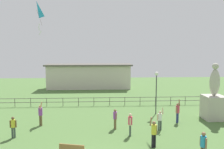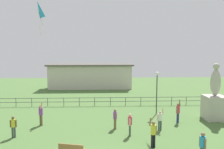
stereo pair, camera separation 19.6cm
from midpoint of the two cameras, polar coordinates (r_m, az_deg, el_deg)
statue_monument at (r=22.53m, az=24.43°, el=-6.29°), size 1.78×1.78×5.07m
lamppost at (r=22.45m, az=11.39°, el=-2.13°), size 0.36×0.36×4.14m
person_0 at (r=17.99m, az=-23.10°, el=-11.60°), size 0.46×0.29×1.54m
person_1 at (r=18.42m, az=12.18°, el=-10.77°), size 0.47×0.30×1.80m
person_2 at (r=14.15m, az=22.02°, el=-16.01°), size 0.32×0.50×1.72m
person_3 at (r=16.95m, az=4.84°, el=-11.98°), size 0.31×0.50×1.66m
person_4 at (r=15.23m, az=10.63°, el=-13.94°), size 0.54×0.32×2.03m
person_5 at (r=20.55m, az=16.40°, el=-8.80°), size 0.44×0.43×2.01m
person_6 at (r=19.94m, az=-17.07°, el=-9.23°), size 0.44×0.52×2.04m
person_7 at (r=18.32m, az=1.08°, el=-10.68°), size 0.30×0.46×1.59m
kite_2 at (r=24.09m, az=-17.85°, el=14.98°), size 1.03×1.20×3.20m
waterfront_railing at (r=25.71m, az=-3.58°, el=-6.41°), size 36.03×0.06×0.95m
pavilion_building at (r=37.38m, az=-5.25°, el=-0.37°), size 13.77×3.90×3.93m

